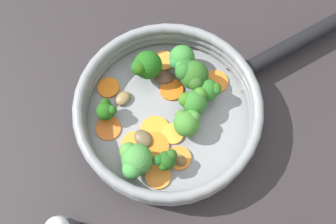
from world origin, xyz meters
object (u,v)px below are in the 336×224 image
(carrot_slice_3, at_px, (155,146))
(broccoli_floret_7, at_px, (135,160))
(carrot_slice_10, at_px, (175,133))
(mushroom_piece_2, at_px, (123,98))
(carrot_slice_7, at_px, (108,88))
(broccoli_floret_2, at_px, (166,160))
(broccoli_floret_3, at_px, (188,122))
(broccoli_floret_6, at_px, (106,110))
(carrot_slice_9, at_px, (155,130))
(carrot_slice_8, at_px, (177,159))
(carrot_slice_5, at_px, (164,61))
(carrot_slice_0, at_px, (158,176))
(skillet, at_px, (168,117))
(broccoli_floret_8, at_px, (194,101))
(carrot_slice_1, at_px, (109,130))
(mushroom_piece_0, at_px, (164,77))
(broccoli_floret_4, at_px, (146,66))
(carrot_slice_2, at_px, (216,82))
(broccoli_floret_1, at_px, (192,74))
(mushroom_piece_3, at_px, (143,139))
(carrot_slice_4, at_px, (135,144))
(broccoli_floret_5, at_px, (209,90))
(carrot_slice_6, at_px, (172,90))
(mushroom_piece_1, at_px, (183,159))

(carrot_slice_3, xyz_separation_m, broccoli_floret_7, (-0.03, -0.02, 0.03))
(carrot_slice_10, bearing_deg, mushroom_piece_2, 132.32)
(carrot_slice_7, distance_m, broccoli_floret_2, 0.16)
(broccoli_floret_3, bearing_deg, carrot_slice_10, -164.78)
(broccoli_floret_6, bearing_deg, carrot_slice_9, -31.87)
(carrot_slice_10, relative_size, broccoli_floret_7, 0.62)
(carrot_slice_8, xyz_separation_m, carrot_slice_10, (0.01, 0.04, -0.00))
(carrot_slice_5, bearing_deg, broccoli_floret_6, -145.78)
(broccoli_floret_6, bearing_deg, carrot_slice_5, 34.22)
(carrot_slice_0, bearing_deg, skillet, 68.17)
(carrot_slice_0, relative_size, carrot_slice_5, 1.10)
(skillet, xyz_separation_m, carrot_slice_3, (-0.03, -0.05, 0.01))
(carrot_slice_5, relative_size, mushroom_piece_2, 1.30)
(carrot_slice_5, xyz_separation_m, broccoli_floret_8, (0.03, -0.09, 0.03))
(carrot_slice_1, bearing_deg, broccoli_floret_6, 81.08)
(carrot_slice_10, height_order, mushroom_piece_2, mushroom_piece_2)
(carrot_slice_10, bearing_deg, mushroom_piece_0, 87.44)
(broccoli_floret_2, height_order, broccoli_floret_4, broccoli_floret_4)
(carrot_slice_2, relative_size, broccoli_floret_1, 0.74)
(carrot_slice_2, relative_size, carrot_slice_5, 1.15)
(broccoli_floret_1, xyz_separation_m, mushroom_piece_3, (-0.10, -0.08, -0.03))
(carrot_slice_4, distance_m, broccoli_floret_5, 0.15)
(carrot_slice_10, height_order, broccoli_floret_7, broccoli_floret_7)
(carrot_slice_10, bearing_deg, carrot_slice_1, 164.03)
(skillet, distance_m, broccoli_floret_8, 0.06)
(mushroom_piece_0, bearing_deg, mushroom_piece_3, -120.07)
(broccoli_floret_2, distance_m, broccoli_floret_5, 0.13)
(skillet, height_order, carrot_slice_5, carrot_slice_5)
(carrot_slice_6, distance_m, broccoli_floret_6, 0.11)
(broccoli_floret_4, height_order, mushroom_piece_3, broccoli_floret_4)
(broccoli_floret_5, bearing_deg, broccoli_floret_7, -148.02)
(carrot_slice_1, bearing_deg, mushroom_piece_1, -35.87)
(mushroom_piece_1, relative_size, mushroom_piece_3, 0.70)
(carrot_slice_8, relative_size, broccoli_floret_6, 1.01)
(broccoli_floret_7, bearing_deg, mushroom_piece_3, 63.37)
(skillet, relative_size, carrot_slice_6, 7.13)
(carrot_slice_2, distance_m, broccoli_floret_4, 0.12)
(skillet, bearing_deg, carrot_slice_5, 80.66)
(skillet, bearing_deg, broccoli_floret_4, 102.83)
(carrot_slice_8, height_order, broccoli_floret_2, broccoli_floret_2)
(broccoli_floret_5, bearing_deg, carrot_slice_3, -148.55)
(mushroom_piece_0, distance_m, mushroom_piece_3, 0.11)
(skillet, height_order, broccoli_floret_6, broccoli_floret_6)
(broccoli_floret_1, bearing_deg, broccoli_floret_2, -119.71)
(broccoli_floret_8, bearing_deg, broccoli_floret_7, -146.54)
(carrot_slice_10, bearing_deg, carrot_slice_6, 81.22)
(carrot_slice_10, bearing_deg, broccoli_floret_4, 101.26)
(mushroom_piece_1, xyz_separation_m, mushroom_piece_2, (-0.07, 0.12, -0.00))
(mushroom_piece_2, relative_size, mushroom_piece_3, 0.85)
(broccoli_floret_8, bearing_deg, mushroom_piece_1, -114.68)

